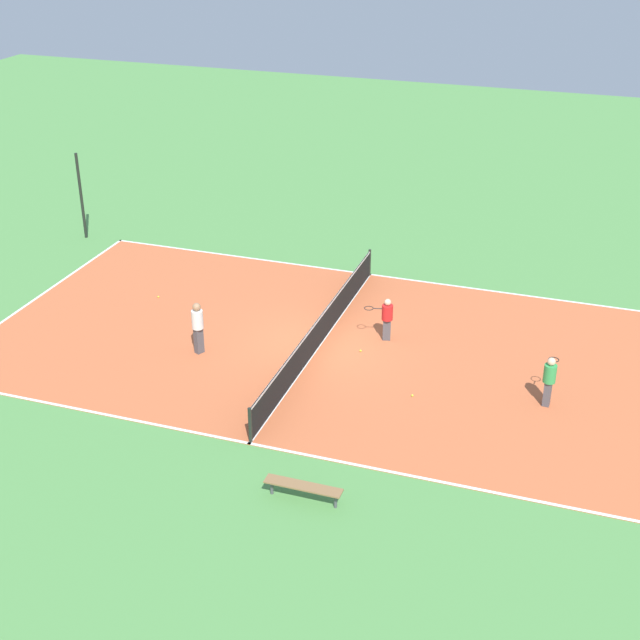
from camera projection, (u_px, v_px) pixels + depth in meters
ground_plane at (320, 345)px, 28.76m from camera, size 80.00×80.00×0.00m
court_surface at (320, 345)px, 28.75m from camera, size 11.85×21.56×0.02m
tennis_net at (320, 330)px, 28.51m from camera, size 11.65×0.10×1.05m
bench at (303, 487)px, 21.50m from camera, size 0.36×1.94×0.45m
player_far_green at (549, 378)px, 25.11m from camera, size 0.95×0.38×1.54m
player_far_white at (198, 324)px, 27.82m from camera, size 0.49×0.49×1.73m
player_coach_red at (387, 317)px, 28.69m from camera, size 0.55×0.99×1.45m
tennis_ball_left_sideline at (361, 351)px, 28.28m from camera, size 0.07×0.07×0.07m
tennis_ball_midcourt at (158, 297)px, 31.86m from camera, size 0.07×0.07×0.07m
tennis_ball_near_net at (412, 395)px, 25.88m from camera, size 0.07×0.07×0.07m
fence_post_back_right at (81, 196)px, 36.35m from camera, size 0.12×0.12×3.60m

